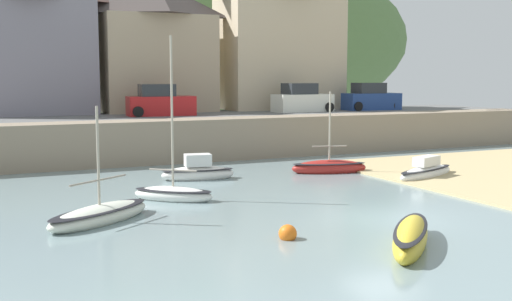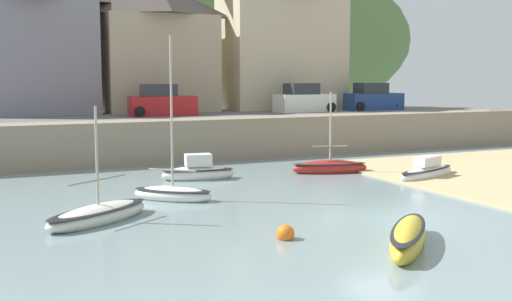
{
  "view_description": "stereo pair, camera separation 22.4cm",
  "coord_description": "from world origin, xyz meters",
  "px_view_note": "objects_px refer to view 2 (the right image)",
  "views": [
    {
      "loc": [
        -13.0,
        -17.89,
        4.92
      ],
      "look_at": [
        -1.37,
        7.44,
        1.62
      ],
      "focal_mm": 44.99,
      "sensor_mm": 36.0,
      "label": 1
    },
    {
      "loc": [
        -12.8,
        -17.99,
        4.92
      ],
      "look_at": [
        -1.37,
        7.44,
        1.62
      ],
      "focal_mm": 44.99,
      "sensor_mm": 36.0,
      "label": 2
    }
  ],
  "objects_px": {
    "motorboat_with_cabin": "(408,238)",
    "parked_car_by_wall": "(304,100)",
    "dinghy_open_wooden": "(427,172)",
    "sailboat_far_left": "(98,214)",
    "waterfront_building_right": "(282,36)",
    "waterfront_building_left": "(30,38)",
    "waterfront_building_centre": "(159,45)",
    "sailboat_blue_trim": "(198,172)",
    "sailboat_nearest_shore": "(173,193)",
    "fishing_boat_green": "(330,167)",
    "parked_car_near_slipway": "(162,103)",
    "parked_car_end_of_row": "(373,99)",
    "mooring_buoy": "(285,234)"
  },
  "relations": [
    {
      "from": "fishing_boat_green",
      "to": "parked_car_by_wall",
      "type": "xyz_separation_m",
      "value": [
        4.45,
        11.02,
        2.93
      ]
    },
    {
      "from": "parked_car_near_slipway",
      "to": "mooring_buoy",
      "type": "bearing_deg",
      "value": -92.68
    },
    {
      "from": "fishing_boat_green",
      "to": "parked_car_end_of_row",
      "type": "distance_m",
      "value": 15.23
    },
    {
      "from": "parked_car_by_wall",
      "to": "sailboat_nearest_shore",
      "type": "bearing_deg",
      "value": -136.79
    },
    {
      "from": "dinghy_open_wooden",
      "to": "sailboat_nearest_shore",
      "type": "height_order",
      "value": "sailboat_nearest_shore"
    },
    {
      "from": "sailboat_blue_trim",
      "to": "dinghy_open_wooden",
      "type": "height_order",
      "value": "sailboat_blue_trim"
    },
    {
      "from": "mooring_buoy",
      "to": "dinghy_open_wooden",
      "type": "bearing_deg",
      "value": 33.29
    },
    {
      "from": "fishing_boat_green",
      "to": "motorboat_with_cabin",
      "type": "distance_m",
      "value": 14.16
    },
    {
      "from": "parked_car_by_wall",
      "to": "parked_car_end_of_row",
      "type": "height_order",
      "value": "same"
    },
    {
      "from": "sailboat_blue_trim",
      "to": "sailboat_nearest_shore",
      "type": "relative_size",
      "value": 0.55
    },
    {
      "from": "waterfront_building_right",
      "to": "parked_car_by_wall",
      "type": "xyz_separation_m",
      "value": [
        -0.52,
        -4.5,
        -4.56
      ]
    },
    {
      "from": "motorboat_with_cabin",
      "to": "sailboat_far_left",
      "type": "relative_size",
      "value": 0.88
    },
    {
      "from": "motorboat_with_cabin",
      "to": "parked_car_near_slipway",
      "type": "relative_size",
      "value": 0.93
    },
    {
      "from": "parked_car_end_of_row",
      "to": "mooring_buoy",
      "type": "distance_m",
      "value": 28.53
    },
    {
      "from": "waterfront_building_left",
      "to": "waterfront_building_right",
      "type": "height_order",
      "value": "waterfront_building_right"
    },
    {
      "from": "waterfront_building_right",
      "to": "parked_car_by_wall",
      "type": "height_order",
      "value": "waterfront_building_right"
    },
    {
      "from": "fishing_boat_green",
      "to": "parked_car_near_slipway",
      "type": "height_order",
      "value": "parked_car_near_slipway"
    },
    {
      "from": "waterfront_building_left",
      "to": "motorboat_with_cabin",
      "type": "height_order",
      "value": "waterfront_building_left"
    },
    {
      "from": "sailboat_blue_trim",
      "to": "sailboat_far_left",
      "type": "bearing_deg",
      "value": -121.09
    },
    {
      "from": "waterfront_building_centre",
      "to": "sailboat_far_left",
      "type": "height_order",
      "value": "waterfront_building_centre"
    },
    {
      "from": "sailboat_blue_trim",
      "to": "mooring_buoy",
      "type": "bearing_deg",
      "value": -86.99
    },
    {
      "from": "sailboat_far_left",
      "to": "motorboat_with_cabin",
      "type": "bearing_deg",
      "value": -78.49
    },
    {
      "from": "dinghy_open_wooden",
      "to": "sailboat_nearest_shore",
      "type": "relative_size",
      "value": 0.68
    },
    {
      "from": "sailboat_nearest_shore",
      "to": "fishing_boat_green",
      "type": "bearing_deg",
      "value": 61.89
    },
    {
      "from": "fishing_boat_green",
      "to": "sailboat_far_left",
      "type": "height_order",
      "value": "fishing_boat_green"
    },
    {
      "from": "fishing_boat_green",
      "to": "waterfront_building_centre",
      "type": "bearing_deg",
      "value": 120.86
    },
    {
      "from": "waterfront_building_centre",
      "to": "motorboat_with_cabin",
      "type": "height_order",
      "value": "waterfront_building_centre"
    },
    {
      "from": "fishing_boat_green",
      "to": "parked_car_by_wall",
      "type": "height_order",
      "value": "parked_car_by_wall"
    },
    {
      "from": "sailboat_blue_trim",
      "to": "parked_car_by_wall",
      "type": "relative_size",
      "value": 0.86
    },
    {
      "from": "parked_car_by_wall",
      "to": "parked_car_near_slipway",
      "type": "bearing_deg",
      "value": 176.56
    },
    {
      "from": "parked_car_near_slipway",
      "to": "parked_car_by_wall",
      "type": "bearing_deg",
      "value": 3.69
    },
    {
      "from": "dinghy_open_wooden",
      "to": "sailboat_far_left",
      "type": "distance_m",
      "value": 16.29
    },
    {
      "from": "waterfront_building_centre",
      "to": "mooring_buoy",
      "type": "distance_m",
      "value": 27.43
    },
    {
      "from": "sailboat_far_left",
      "to": "parked_car_near_slipway",
      "type": "distance_m",
      "value": 18.88
    },
    {
      "from": "motorboat_with_cabin",
      "to": "parked_car_by_wall",
      "type": "relative_size",
      "value": 0.93
    },
    {
      "from": "sailboat_blue_trim",
      "to": "sailboat_far_left",
      "type": "distance_m",
      "value": 9.24
    },
    {
      "from": "waterfront_building_left",
      "to": "parked_car_by_wall",
      "type": "bearing_deg",
      "value": -14.68
    },
    {
      "from": "waterfront_building_centre",
      "to": "dinghy_open_wooden",
      "type": "bearing_deg",
      "value": -67.61
    },
    {
      "from": "waterfront_building_centre",
      "to": "waterfront_building_right",
      "type": "relative_size",
      "value": 0.84
    },
    {
      "from": "waterfront_building_right",
      "to": "sailboat_far_left",
      "type": "relative_size",
      "value": 2.39
    },
    {
      "from": "waterfront_building_left",
      "to": "waterfront_building_right",
      "type": "xyz_separation_m",
      "value": [
        17.69,
        0.0,
        0.54
      ]
    },
    {
      "from": "motorboat_with_cabin",
      "to": "sailboat_nearest_shore",
      "type": "relative_size",
      "value": 0.59
    },
    {
      "from": "parked_car_near_slipway",
      "to": "parked_car_end_of_row",
      "type": "distance_m",
      "value": 15.65
    },
    {
      "from": "sailboat_far_left",
      "to": "parked_car_near_slipway",
      "type": "bearing_deg",
      "value": 31.96
    },
    {
      "from": "waterfront_building_left",
      "to": "waterfront_building_right",
      "type": "distance_m",
      "value": 17.7
    },
    {
      "from": "fishing_boat_green",
      "to": "parked_car_end_of_row",
      "type": "bearing_deg",
      "value": 62.42
    },
    {
      "from": "waterfront_building_centre",
      "to": "fishing_boat_green",
      "type": "distance_m",
      "value": 17.45
    },
    {
      "from": "waterfront_building_right",
      "to": "parked_car_near_slipway",
      "type": "height_order",
      "value": "waterfront_building_right"
    },
    {
      "from": "sailboat_far_left",
      "to": "fishing_boat_green",
      "type": "bearing_deg",
      "value": -9.49
    },
    {
      "from": "parked_car_by_wall",
      "to": "waterfront_building_centre",
      "type": "bearing_deg",
      "value": 149.69
    }
  ]
}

